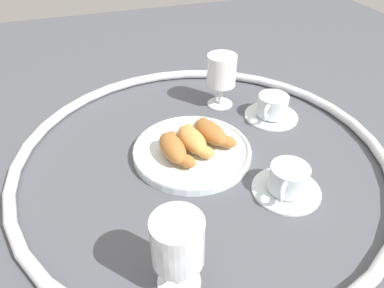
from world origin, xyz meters
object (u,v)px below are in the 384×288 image
coffee_cup_near (272,108)px  juice_glass_left (222,72)px  juice_glass_right (178,244)px  coffee_cup_far (288,182)px  croissant_small (193,140)px  pastry_plate (192,151)px  croissant_large (174,148)px  croissant_extra (211,132)px

coffee_cup_near → juice_glass_left: size_ratio=0.97×
juice_glass_left → juice_glass_right: (0.48, -0.26, 0.00)m
coffee_cup_near → coffee_cup_far: size_ratio=1.00×
croissant_small → juice_glass_left: bearing=143.3°
coffee_cup_far → juice_glass_left: 0.36m
pastry_plate → coffee_cup_near: 0.26m
juice_glass_left → juice_glass_right: 0.54m
croissant_small → coffee_cup_far: bearing=39.2°
croissant_large → croissant_small: bearing=107.0°
pastry_plate → croissant_large: bearing=-72.5°
croissant_extra → coffee_cup_far: croissant_extra is taller
croissant_large → juice_glass_left: juice_glass_left is taller
coffee_cup_far → juice_glass_right: juice_glass_right is taller
croissant_large → juice_glass_right: bearing=-14.6°
croissant_extra → croissant_large: bearing=-72.9°
pastry_plate → croissant_extra: croissant_extra is taller
pastry_plate → juice_glass_right: 0.33m
croissant_small → juice_glass_left: size_ratio=0.97×
pastry_plate → croissant_small: 0.03m
pastry_plate → croissant_large: 0.06m
croissant_large → juice_glass_left: (-0.20, 0.19, 0.05)m
pastry_plate → croissant_extra: (-0.02, 0.05, 0.03)m
croissant_small → croissant_extra: bearing=107.2°
croissant_small → croissant_extra: size_ratio=1.03×
croissant_small → croissant_extra: same height
croissant_large → coffee_cup_far: bearing=50.3°
coffee_cup_near → coffee_cup_far: 0.27m
croissant_large → pastry_plate: bearing=107.5°
croissant_large → coffee_cup_far: (0.15, 0.18, -0.01)m
croissant_extra → juice_glass_left: bearing=152.2°
croissant_small → juice_glass_right: (0.29, -0.12, 0.05)m
pastry_plate → coffee_cup_far: bearing=39.9°
pastry_plate → coffee_cup_near: coffee_cup_near is taller
croissant_large → coffee_cup_near: 0.30m
coffee_cup_far → juice_glass_right: 0.29m
croissant_extra → juice_glass_left: 0.20m
croissant_large → coffee_cup_far: croissant_large is taller
coffee_cup_near → juice_glass_left: juice_glass_left is taller
coffee_cup_near → juice_glass_right: juice_glass_right is taller
pastry_plate → juice_glass_right: (0.29, -0.12, 0.08)m
juice_glass_left → juice_glass_right: same height
croissant_small → croissant_large: bearing=-73.0°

